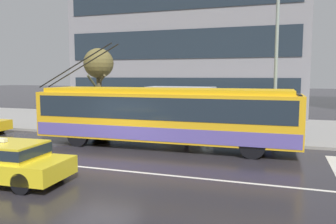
{
  "coord_description": "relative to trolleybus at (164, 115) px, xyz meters",
  "views": [
    {
      "loc": [
        6.65,
        -11.74,
        3.35
      ],
      "look_at": [
        1.45,
        3.69,
        1.58
      ],
      "focal_mm": 36.45,
      "sensor_mm": 36.0,
      "label": 1
    }
  ],
  "objects": [
    {
      "name": "lane_centre_line",
      "position": [
        -1.45,
        -4.28,
        -1.51
      ],
      "size": [
        72.0,
        0.14,
        0.01
      ],
      "primitive_type": "cube",
      "color": "silver",
      "rests_on": "ground_plane"
    },
    {
      "name": "taxi_oncoming_near",
      "position": [
        -3.14,
        -6.58,
        -0.81
      ],
      "size": [
        4.61,
        2.04,
        1.39
      ],
      "color": "yellow",
      "rests_on": "ground_plane"
    },
    {
      "name": "trolleybus",
      "position": [
        0.0,
        0.0,
        0.0
      ],
      "size": [
        12.6,
        2.74,
        4.86
      ],
      "color": "gold",
      "rests_on": "ground_plane"
    },
    {
      "name": "sidewalk_slab",
      "position": [
        -1.45,
        6.6,
        -1.45
      ],
      "size": [
        80.0,
        10.0,
        0.14
      ],
      "primitive_type": "cube",
      "color": "gray",
      "rests_on": "ground_plane"
    },
    {
      "name": "street_lamp",
      "position": [
        4.86,
        2.1,
        2.74
      ],
      "size": [
        0.6,
        0.32,
        7.01
      ],
      "color": "gray",
      "rests_on": "sidewalk_slab"
    },
    {
      "name": "ground_plane",
      "position": [
        -1.45,
        -3.08,
        -1.52
      ],
      "size": [
        160.0,
        160.0,
        0.0
      ],
      "primitive_type": "plane",
      "color": "#252228"
    },
    {
      "name": "pedestrian_approaching_curb",
      "position": [
        0.4,
        2.48,
        0.19
      ],
      "size": [
        1.05,
        1.05,
        1.99
      ],
      "color": "#261730",
      "rests_on": "sidewalk_slab"
    },
    {
      "name": "street_tree_bare",
      "position": [
        -5.59,
        3.85,
        2.43
      ],
      "size": [
        1.84,
        1.93,
        4.84
      ],
      "color": "brown",
      "rests_on": "sidewalk_slab"
    },
    {
      "name": "pedestrian_at_shelter",
      "position": [
        4.52,
        3.94,
        0.27
      ],
      "size": [
        1.33,
        1.33,
        2.02
      ],
      "color": "navy",
      "rests_on": "sidewalk_slab"
    },
    {
      "name": "office_tower_corner_left",
      "position": [
        -2.74,
        16.91,
        7.98
      ],
      "size": [
        19.72,
        12.62,
        18.97
      ],
      "color": "gray",
      "rests_on": "ground_plane"
    },
    {
      "name": "bus_shelter",
      "position": [
        -0.2,
        3.62,
        0.5
      ],
      "size": [
        3.74,
        1.54,
        2.55
      ],
      "color": "gray",
      "rests_on": "sidewalk_slab"
    }
  ]
}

